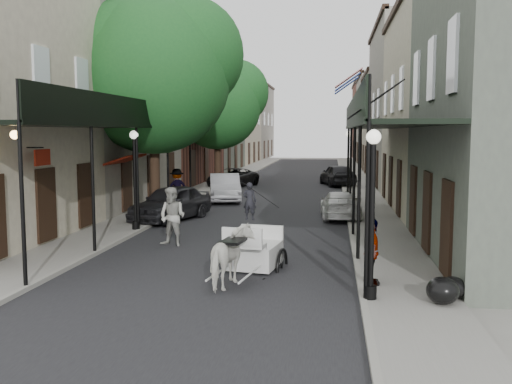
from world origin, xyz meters
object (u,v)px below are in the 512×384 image
(tree_near, at_px, (163,70))
(car_left_mid, at_px, (225,188))
(car_left_far, at_px, (233,178))
(lamppost_left, at_px, (135,178))
(car_left_near, at_px, (171,203))
(pedestrian_sidewalk_right, at_px, (372,252))
(car_right_far, at_px, (338,175))
(carriage, at_px, (258,232))
(car_right_near, at_px, (340,205))
(lamppost_right_near, at_px, (372,212))
(horse, at_px, (232,257))
(pedestrian_sidewalk_left, at_px, (177,188))
(pedestrian_walking, at_px, (172,217))
(lamppost_right_far, at_px, (348,163))
(tree_far, at_px, (223,102))

(tree_near, relative_size, car_left_mid, 2.12)
(car_left_mid, bearing_deg, car_left_far, 84.07)
(lamppost_left, bearing_deg, car_left_near, 80.54)
(tree_near, distance_m, pedestrian_sidewalk_right, 14.89)
(car_left_mid, relative_size, car_right_far, 1.00)
(carriage, relative_size, car_right_far, 0.54)
(tree_near, xyz_separation_m, car_left_far, (0.60, 14.04, -5.85))
(lamppost_left, distance_m, car_right_near, 9.10)
(lamppost_right_near, distance_m, car_right_far, 28.07)
(lamppost_right_near, relative_size, car_right_near, 0.91)
(car_left_mid, relative_size, car_right_near, 1.11)
(horse, relative_size, car_right_far, 0.38)
(lamppost_left, height_order, car_left_far, lamppost_left)
(tree_near, distance_m, car_left_far, 15.22)
(lamppost_left, height_order, pedestrian_sidewalk_left, lamppost_left)
(pedestrian_sidewalk_left, bearing_deg, pedestrian_walking, 74.03)
(car_left_mid, bearing_deg, lamppost_right_far, 3.32)
(horse, bearing_deg, tree_near, -57.08)
(lamppost_right_near, relative_size, car_right_far, 0.81)
(pedestrian_walking, bearing_deg, car_left_near, 123.92)
(tree_far, distance_m, car_left_far, 5.24)
(tree_near, xyz_separation_m, pedestrian_sidewalk_right, (8.40, -10.96, -5.57))
(car_left_near, bearing_deg, car_right_far, 84.98)
(carriage, height_order, pedestrian_sidewalk_left, carriage)
(tree_near, distance_m, car_left_near, 5.88)
(horse, bearing_deg, pedestrian_sidewalk_left, -60.58)
(car_right_far, bearing_deg, carriage, 70.68)
(car_right_far, bearing_deg, pedestrian_sidewalk_left, 45.43)
(tree_near, bearing_deg, carriage, -58.87)
(tree_far, relative_size, car_right_far, 1.89)
(lamppost_right_far, bearing_deg, pedestrian_walking, -113.07)
(pedestrian_walking, bearing_deg, car_left_far, 111.63)
(pedestrian_sidewalk_right, bearing_deg, carriage, 52.45)
(carriage, bearing_deg, lamppost_left, 146.86)
(lamppost_right_near, bearing_deg, car_left_far, 106.37)
(pedestrian_sidewalk_left, bearing_deg, lamppost_left, 61.58)
(pedestrian_sidewalk_left, bearing_deg, car_left_near, 70.92)
(tree_near, xyz_separation_m, car_right_near, (7.80, 0.44, -5.89))
(pedestrian_sidewalk_left, bearing_deg, lamppost_right_near, 89.30)
(tree_far, relative_size, car_right_near, 2.10)
(car_left_mid, bearing_deg, car_left_near, -110.98)
(pedestrian_walking, bearing_deg, lamppost_left, 149.34)
(lamppost_right_far, relative_size, car_right_near, 0.91)
(carriage, xyz_separation_m, pedestrian_sidewalk_right, (3.02, -2.06, -0.04))
(tree_near, relative_size, pedestrian_sidewalk_right, 6.01)
(lamppost_left, bearing_deg, tree_near, 91.34)
(horse, relative_size, car_right_near, 0.43)
(pedestrian_walking, relative_size, car_right_far, 0.43)
(carriage, xyz_separation_m, car_left_near, (-4.78, 7.73, -0.20))
(car_left_far, bearing_deg, car_right_near, -43.63)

